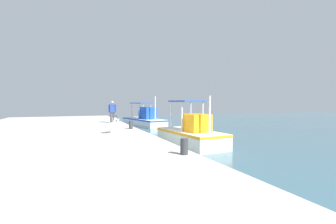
{
  "coord_description": "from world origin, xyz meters",
  "views": [
    {
      "loc": [
        12.06,
        -3.73,
        2.5
      ],
      "look_at": [
        -4.88,
        2.69,
        1.71
      ],
      "focal_mm": 26.83,
      "sensor_mm": 36.0,
      "label": 1
    }
  ],
  "objects_px": {
    "fisherman_standing": "(112,111)",
    "mooring_bollard_third": "(184,147)",
    "fishing_boat_second": "(191,134)",
    "pelican": "(111,126)",
    "mooring_bollard_second": "(131,125)",
    "mooring_bollard_nearest": "(115,118)",
    "fishing_boat_nearest": "(144,120)"
  },
  "relations": [
    {
      "from": "fisherman_standing",
      "to": "mooring_bollard_third",
      "type": "distance_m",
      "value": 12.63
    },
    {
      "from": "fishing_boat_second",
      "to": "pelican",
      "type": "relative_size",
      "value": 5.25
    },
    {
      "from": "mooring_bollard_second",
      "to": "mooring_bollard_nearest",
      "type": "bearing_deg",
      "value": 180.0
    },
    {
      "from": "fishing_boat_nearest",
      "to": "mooring_bollard_third",
      "type": "xyz_separation_m",
      "value": [
        17.34,
        -3.44,
        0.44
      ]
    },
    {
      "from": "pelican",
      "to": "fishing_boat_nearest",
      "type": "bearing_deg",
      "value": 156.4
    },
    {
      "from": "fisherman_standing",
      "to": "mooring_bollard_third",
      "type": "xyz_separation_m",
      "value": [
        12.61,
        0.42,
        -0.68
      ]
    },
    {
      "from": "pelican",
      "to": "fishing_boat_second",
      "type": "bearing_deg",
      "value": 80.22
    },
    {
      "from": "mooring_bollard_nearest",
      "to": "fishing_boat_second",
      "type": "bearing_deg",
      "value": 18.83
    },
    {
      "from": "mooring_bollard_nearest",
      "to": "mooring_bollard_third",
      "type": "bearing_deg",
      "value": 0.0
    },
    {
      "from": "pelican",
      "to": "mooring_bollard_second",
      "type": "height_order",
      "value": "pelican"
    },
    {
      "from": "fishing_boat_nearest",
      "to": "mooring_bollard_second",
      "type": "distance_m",
      "value": 10.1
    },
    {
      "from": "pelican",
      "to": "fisherman_standing",
      "type": "height_order",
      "value": "fisherman_standing"
    },
    {
      "from": "pelican",
      "to": "mooring_bollard_nearest",
      "type": "relative_size",
      "value": 1.9
    },
    {
      "from": "fisherman_standing",
      "to": "mooring_bollard_third",
      "type": "height_order",
      "value": "fisherman_standing"
    },
    {
      "from": "mooring_bollard_nearest",
      "to": "mooring_bollard_second",
      "type": "bearing_deg",
      "value": -0.0
    },
    {
      "from": "mooring_bollard_third",
      "to": "mooring_bollard_nearest",
      "type": "bearing_deg",
      "value": 180.0
    },
    {
      "from": "fishing_boat_nearest",
      "to": "fishing_boat_second",
      "type": "height_order",
      "value": "fishing_boat_nearest"
    },
    {
      "from": "fishing_boat_second",
      "to": "fisherman_standing",
      "type": "height_order",
      "value": "fishing_boat_second"
    },
    {
      "from": "mooring_bollard_nearest",
      "to": "mooring_bollard_third",
      "type": "relative_size",
      "value": 0.98
    },
    {
      "from": "mooring_bollard_nearest",
      "to": "mooring_bollard_third",
      "type": "height_order",
      "value": "mooring_bollard_third"
    },
    {
      "from": "fishing_boat_nearest",
      "to": "mooring_bollard_third",
      "type": "distance_m",
      "value": 17.68
    },
    {
      "from": "fishing_boat_second",
      "to": "mooring_bollard_nearest",
      "type": "distance_m",
      "value": 8.97
    },
    {
      "from": "fisherman_standing",
      "to": "mooring_bollard_third",
      "type": "bearing_deg",
      "value": 1.91
    },
    {
      "from": "fishing_boat_nearest",
      "to": "fisherman_standing",
      "type": "distance_m",
      "value": 6.2
    },
    {
      "from": "fishing_boat_nearest",
      "to": "pelican",
      "type": "height_order",
      "value": "fishing_boat_nearest"
    },
    {
      "from": "fishing_boat_second",
      "to": "pelican",
      "type": "height_order",
      "value": "fishing_boat_second"
    },
    {
      "from": "fisherman_standing",
      "to": "mooring_bollard_second",
      "type": "bearing_deg",
      "value": 5.06
    },
    {
      "from": "fishing_boat_second",
      "to": "mooring_bollard_nearest",
      "type": "xyz_separation_m",
      "value": [
        -8.48,
        -2.89,
        0.42
      ]
    },
    {
      "from": "mooring_bollard_third",
      "to": "fisherman_standing",
      "type": "bearing_deg",
      "value": -178.09
    },
    {
      "from": "pelican",
      "to": "fisherman_standing",
      "type": "relative_size",
      "value": 0.56
    },
    {
      "from": "mooring_bollard_nearest",
      "to": "mooring_bollard_second",
      "type": "distance_m",
      "value": 6.05
    },
    {
      "from": "fishing_boat_second",
      "to": "mooring_bollard_second",
      "type": "bearing_deg",
      "value": -130.1
    }
  ]
}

